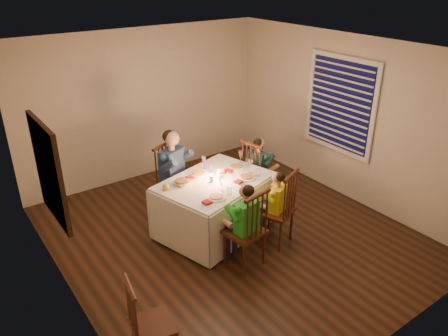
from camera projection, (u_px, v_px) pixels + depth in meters
ground at (230, 234)px, 6.28m from camera, size 5.00×5.00×0.00m
wall_left at (57, 200)px, 4.54m from camera, size 0.02×5.00×2.60m
wall_right at (345, 118)px, 6.91m from camera, size 0.02×5.00×2.60m
wall_back at (145, 105)px, 7.56m from camera, size 4.50×0.02×2.60m
ceiling at (232, 50)px, 5.17m from camera, size 5.00×5.00×0.00m
dining_table at (215, 195)px, 6.14m from camera, size 1.79×1.49×0.78m
chair_adult at (176, 211)px, 6.84m from camera, size 0.59×0.58×1.10m
chair_near_left at (244, 263)px, 5.67m from camera, size 0.51×0.49×1.10m
chair_near_right at (274, 241)px, 6.12m from camera, size 0.58×0.57×1.10m
chair_end at (257, 202)px, 7.10m from camera, size 0.50×0.52×1.10m
adult at (176, 211)px, 6.84m from camera, size 0.66×0.63×1.34m
child_green at (244, 263)px, 5.67m from camera, size 0.46×0.43×1.16m
child_yellow at (274, 241)px, 6.12m from camera, size 0.46×0.44×1.08m
child_teal at (257, 202)px, 7.10m from camera, size 0.41×0.44×1.13m
setting_adult at (199, 174)px, 6.20m from camera, size 0.32×0.32×0.02m
setting_green at (216, 197)px, 5.58m from camera, size 0.32×0.32×0.02m
setting_yellow at (246, 178)px, 6.09m from camera, size 0.32×0.32×0.02m
setting_teal at (236, 167)px, 6.39m from camera, size 0.32×0.32×0.02m
candle_left at (212, 179)px, 5.97m from camera, size 0.06×0.06×0.10m
candle_right at (219, 175)px, 6.08m from camera, size 0.06×0.06×0.10m
squash at (166, 187)px, 5.76m from camera, size 0.09×0.09×0.09m
orange_fruit at (222, 171)px, 6.22m from camera, size 0.08×0.08×0.08m
serving_bowl at (182, 183)px, 5.91m from camera, size 0.27×0.27×0.06m
wall_mirror at (49, 172)px, 4.69m from camera, size 0.06×0.95×1.15m
window_blinds at (340, 105)px, 6.87m from camera, size 0.07×1.34×1.54m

